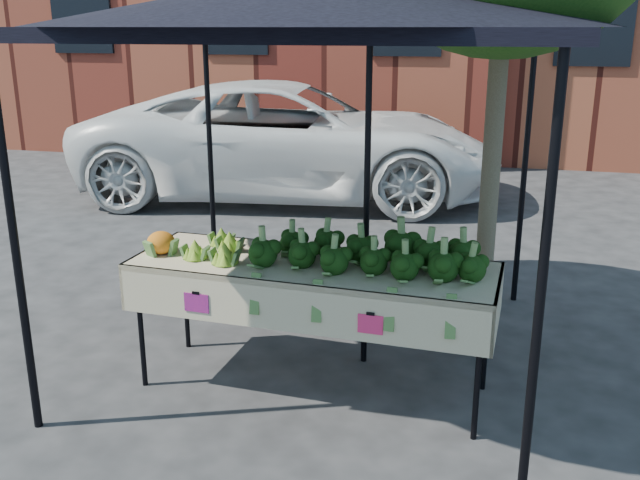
{
  "coord_description": "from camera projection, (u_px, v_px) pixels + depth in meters",
  "views": [
    {
      "loc": [
        1.06,
        -4.14,
        2.38
      ],
      "look_at": [
        -0.04,
        0.27,
        1.0
      ],
      "focal_mm": 39.5,
      "sensor_mm": 36.0,
      "label": 1
    }
  ],
  "objects": [
    {
      "name": "ground",
      "position": [
        316.0,
        392.0,
        4.78
      ],
      "size": [
        90.0,
        90.0,
        0.0
      ],
      "primitive_type": "plane",
      "color": "#242427"
    },
    {
      "name": "romanesco_cluster",
      "position": [
        219.0,
        240.0,
        4.75
      ],
      "size": [
        0.43,
        0.57,
        0.2
      ],
      "primitive_type": "ellipsoid",
      "color": "#A1B033",
      "rests_on": "table"
    },
    {
      "name": "street_tree",
      "position": [
        496.0,
        100.0,
        4.79
      ],
      "size": [
        1.93,
        1.93,
        3.81
      ],
      "primitive_type": null,
      "color": "#1E4C14",
      "rests_on": "ground"
    },
    {
      "name": "cauliflower_pair",
      "position": [
        161.0,
        241.0,
        4.76
      ],
      "size": [
        0.2,
        0.2,
        0.18
      ],
      "primitive_type": "ellipsoid",
      "color": "orange",
      "rests_on": "table"
    },
    {
      "name": "table",
      "position": [
        313.0,
        327.0,
        4.72
      ],
      "size": [
        2.44,
        0.93,
        0.9
      ],
      "color": "beige",
      "rests_on": "ground"
    },
    {
      "name": "broccoli_heap",
      "position": [
        368.0,
        247.0,
        4.5
      ],
      "size": [
        1.54,
        0.57,
        0.26
      ],
      "primitive_type": "ellipsoid",
      "color": "#14330E",
      "rests_on": "table"
    },
    {
      "name": "canopy",
      "position": [
        321.0,
        175.0,
        4.99
      ],
      "size": [
        3.16,
        3.16,
        2.74
      ],
      "primitive_type": null,
      "color": "black",
      "rests_on": "ground"
    }
  ]
}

